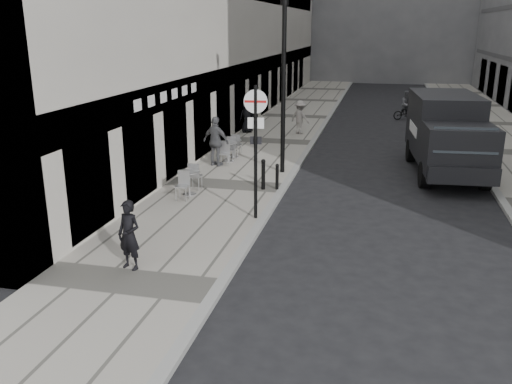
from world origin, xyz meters
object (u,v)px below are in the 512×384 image
Objects in this scene: lamppost at (284,77)px; cyclist at (406,108)px; walking_man at (129,235)px; panel_van at (447,131)px; sign_post at (256,135)px.

cyclist is at bearing 70.81° from lamppost.
panel_van is at bearing 70.26° from walking_man.
sign_post is at bearing -87.93° from lamppost.
sign_post is (1.97, 3.90, 1.59)m from walking_man.
sign_post reaches higher than walking_man.
cyclist is (4.91, 14.12, -2.94)m from lamppost.
walking_man is 0.93× the size of cyclist.
panel_van is 12.52m from cyclist.
panel_van is (5.71, 6.87, -0.88)m from sign_post.
walking_man is at bearing -123.44° from sign_post.
panel_van is at bearing 43.62° from sign_post.
walking_man is at bearing -129.56° from cyclist.
walking_man is 9.66m from lamppost.
lamppost is (-0.19, 5.20, 1.10)m from sign_post.
lamppost is 6.45m from panel_van.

